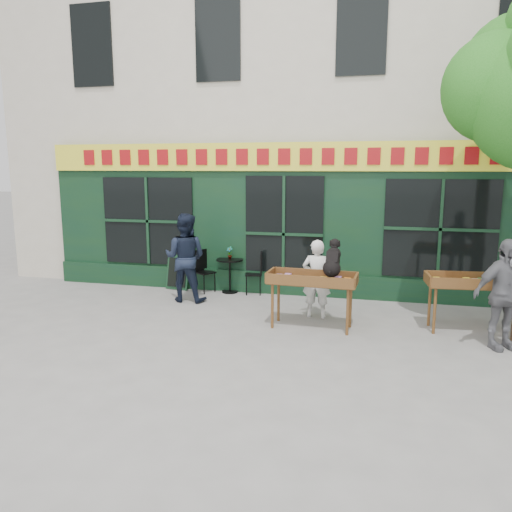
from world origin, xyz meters
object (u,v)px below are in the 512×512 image
object	(u,v)px
book_cart_center	(312,282)
bistro_table	(230,269)
man_right	(503,294)
woman	(316,279)
book_cart_right	(473,285)
dog	(333,257)
man_left	(185,258)

from	to	relation	value
book_cart_center	bistro_table	distance (m)	2.95
man_right	woman	bearing A→B (deg)	136.82
book_cart_center	book_cart_right	size ratio (longest dim) A/B	0.99
book_cart_right	bistro_table	distance (m)	5.06
book_cart_center	bistro_table	world-z (taller)	book_cart_center
dog	man_left	distance (m)	3.40
woman	man_right	world-z (taller)	man_right
book_cart_right	woman	bearing A→B (deg)	170.24
dog	bistro_table	bearing A→B (deg)	142.45
dog	woman	distance (m)	0.96
book_cart_center	man_right	size ratio (longest dim) A/B	0.89
book_cart_right	man_right	xyz separation A→B (m)	(0.30, -0.75, 0.04)
woman	book_cart_right	xyz separation A→B (m)	(2.68, -0.20, 0.09)
book_cart_center	bistro_table	xyz separation A→B (m)	(-2.11, 2.05, -0.28)
man_right	bistro_table	world-z (taller)	man_right
man_right	bistro_table	bearing A→B (deg)	129.66
bistro_table	man_left	xyz separation A→B (m)	(-0.70, -0.89, 0.38)
book_cart_right	bistro_table	size ratio (longest dim) A/B	2.04
book_cart_center	man_left	bearing A→B (deg)	160.44
book_cart_right	bistro_table	world-z (taller)	book_cart_right
bistro_table	man_left	bearing A→B (deg)	-128.31
man_left	book_cart_right	bearing A→B (deg)	171.58
book_cart_center	man_right	distance (m)	3.00
bistro_table	man_left	size ratio (longest dim) A/B	0.41
book_cart_center	dog	xyz separation A→B (m)	(0.35, -0.05, 0.47)
dog	bistro_table	world-z (taller)	dog
book_cart_right	man_right	world-z (taller)	man_right
book_cart_right	bistro_table	xyz separation A→B (m)	(-4.79, 1.60, -0.28)
woman	man_left	world-z (taller)	man_left
dog	woman	world-z (taller)	dog
dog	man_right	world-z (taller)	man_right
woman	man_right	distance (m)	3.13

